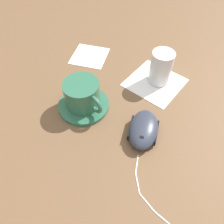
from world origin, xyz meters
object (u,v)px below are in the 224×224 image
object	(u,v)px
saucer	(84,105)
drinking_glass	(161,67)
coffee_cup	(83,94)
computer_mouse	(143,129)

from	to	relation	value
saucer	drinking_glass	bearing A→B (deg)	46.81
saucer	drinking_glass	distance (m)	0.24
coffee_cup	computer_mouse	xyz separation A→B (m)	(0.17, -0.03, -0.03)
coffee_cup	drinking_glass	distance (m)	0.23
saucer	coffee_cup	bearing A→B (deg)	98.01
saucer	drinking_glass	size ratio (longest dim) A/B	1.39
computer_mouse	drinking_glass	bearing A→B (deg)	93.31
saucer	coffee_cup	world-z (taller)	coffee_cup
coffee_cup	drinking_glass	xyz separation A→B (m)	(0.16, 0.17, 0.01)
computer_mouse	drinking_glass	size ratio (longest dim) A/B	1.27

